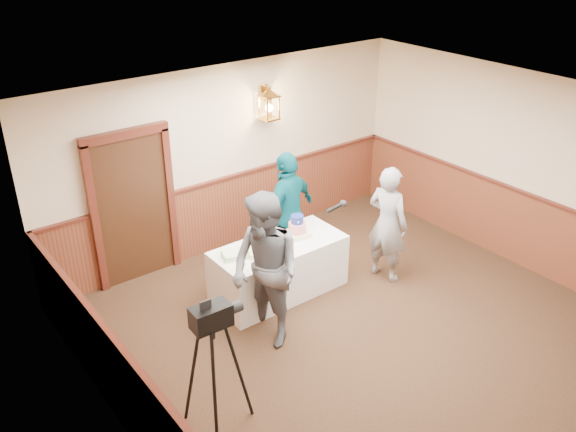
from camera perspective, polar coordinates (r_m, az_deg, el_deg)
name	(u,v)px	position (r m, az deg, el deg)	size (l,w,h in m)	color
ground	(395,356)	(7.46, 9.96, -12.76)	(7.00, 7.00, 0.00)	black
room_shell	(372,229)	(6.84, 7.90, -1.19)	(6.02, 7.02, 2.81)	beige
display_table	(279,269)	(8.22, -0.85, -4.94)	(1.80, 0.80, 0.75)	white
tiered_cake	(297,228)	(8.18, 0.87, -1.11)	(0.34, 0.34, 0.31)	beige
sheet_cake_yellow	(260,252)	(7.80, -2.59, -3.40)	(0.31, 0.24, 0.06)	#EEE18E
sheet_cake_green	(234,254)	(7.77, -5.04, -3.60)	(0.30, 0.24, 0.07)	#ABE5A2
interviewer	(266,271)	(7.07, -2.10, -5.17)	(1.57, 0.99, 1.92)	#595C62
baker	(388,224)	(8.46, 9.30, -0.73)	(0.61, 0.40, 1.68)	gray
assistant_p	(288,212)	(8.55, 0.03, 0.37)	(1.05, 0.44, 1.79)	#095562
tv_camera_rig	(215,378)	(6.08, -6.81, -14.83)	(0.59, 0.55, 1.51)	black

